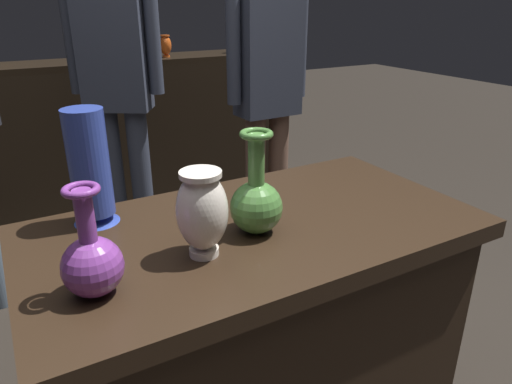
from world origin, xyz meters
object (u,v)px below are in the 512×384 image
(shelf_vase_far_right, at_px, (235,42))
(shelf_vase_right, at_px, (166,45))
(vase_tall_behind, at_px, (202,211))
(shelf_vase_center, at_px, (83,54))
(visitor_center_back, at_px, (116,77))
(vase_right_accent, at_px, (90,169))
(vase_left_accent, at_px, (92,261))
(visitor_near_right, at_px, (268,86))
(vase_centerpiece, at_px, (256,201))

(shelf_vase_far_right, bearing_deg, shelf_vase_right, -178.82)
(vase_tall_behind, height_order, shelf_vase_center, shelf_vase_center)
(shelf_vase_center, relative_size, shelf_vase_right, 0.93)
(shelf_vase_right, distance_m, shelf_vase_far_right, 0.52)
(shelf_vase_far_right, height_order, visitor_center_back, visitor_center_back)
(vase_right_accent, bearing_deg, shelf_vase_far_right, 53.84)
(vase_left_accent, relative_size, shelf_vase_far_right, 1.70)
(vase_right_accent, bearing_deg, visitor_center_back, 72.71)
(shelf_vase_far_right, distance_m, visitor_near_right, 1.07)
(shelf_vase_right, distance_m, visitor_center_back, 0.87)
(vase_left_accent, relative_size, visitor_center_back, 0.14)
(visitor_near_right, bearing_deg, vase_tall_behind, 51.56)
(shelf_vase_far_right, bearing_deg, vase_centerpiece, -115.92)
(vase_right_accent, height_order, visitor_center_back, visitor_center_back)
(visitor_near_right, bearing_deg, visitor_center_back, -25.27)
(vase_right_accent, distance_m, shelf_vase_far_right, 2.39)
(shelf_vase_right, relative_size, shelf_vase_far_right, 1.02)
(vase_left_accent, xyz_separation_m, visitor_near_right, (1.15, 1.25, 0.06))
(visitor_center_back, bearing_deg, visitor_near_right, -172.12)
(vase_tall_behind, bearing_deg, visitor_center_back, 82.57)
(vase_right_accent, relative_size, shelf_vase_right, 2.18)
(vase_tall_behind, relative_size, shelf_vase_center, 1.59)
(vase_right_accent, bearing_deg, vase_centerpiece, -37.00)
(vase_centerpiece, bearing_deg, shelf_vase_center, 89.45)
(vase_tall_behind, bearing_deg, shelf_vase_center, 85.35)
(vase_centerpiece, relative_size, visitor_center_back, 0.16)
(shelf_vase_center, xyz_separation_m, visitor_near_right, (0.71, -1.07, -0.10))
(shelf_vase_center, bearing_deg, vase_centerpiece, -90.55)
(vase_right_accent, bearing_deg, vase_tall_behind, -59.16)
(vase_right_accent, distance_m, shelf_vase_center, 2.02)
(visitor_near_right, bearing_deg, vase_left_accent, 45.36)
(vase_left_accent, xyz_separation_m, visitor_center_back, (0.45, 1.55, 0.12))
(vase_tall_behind, distance_m, shelf_vase_far_right, 2.55)
(shelf_vase_right, bearing_deg, shelf_vase_far_right, 1.18)
(shelf_vase_center, relative_size, shelf_vase_far_right, 0.95)
(shelf_vase_center, bearing_deg, visitor_near_right, -56.35)
(vase_right_accent, height_order, shelf_vase_center, shelf_vase_center)
(vase_left_accent, distance_m, vase_right_accent, 0.35)
(vase_left_accent, xyz_separation_m, vase_right_accent, (0.07, 0.34, 0.07))
(vase_centerpiece, height_order, vase_right_accent, vase_right_accent)
(vase_left_accent, bearing_deg, shelf_vase_right, 66.90)
(shelf_vase_far_right, bearing_deg, vase_tall_behind, -118.84)
(vase_left_accent, bearing_deg, shelf_vase_center, 79.26)
(vase_left_accent, bearing_deg, vase_right_accent, 77.68)
(vase_centerpiece, relative_size, vase_tall_behind, 1.29)
(vase_centerpiece, height_order, visitor_near_right, visitor_near_right)
(shelf_vase_center, distance_m, visitor_center_back, 0.77)
(visitor_center_back, relative_size, visitor_near_right, 1.06)
(shelf_vase_far_right, bearing_deg, shelf_vase_center, 176.88)
(vase_tall_behind, distance_m, shelf_vase_right, 2.33)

